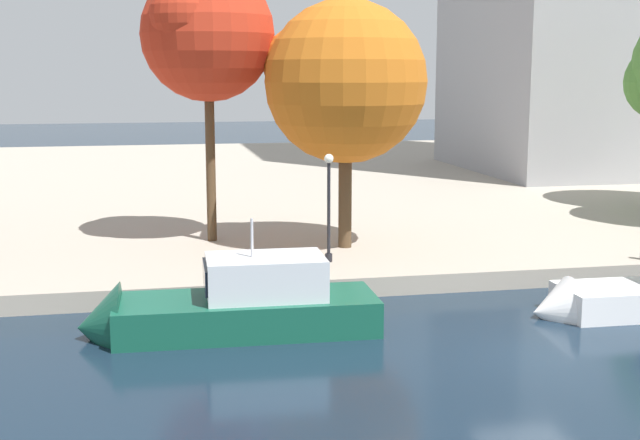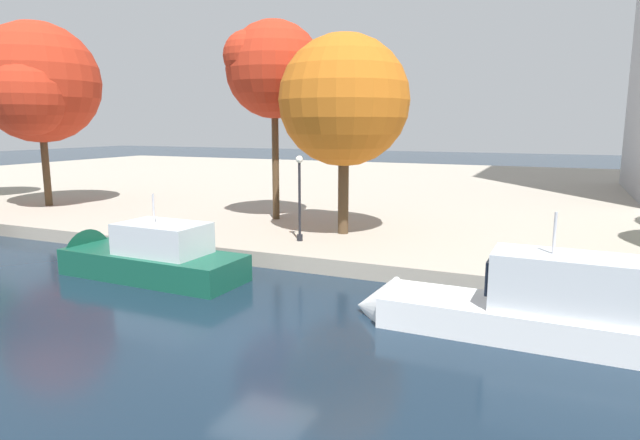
# 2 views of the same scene
# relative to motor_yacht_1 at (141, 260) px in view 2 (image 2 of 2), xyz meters

# --- Properties ---
(ground_plane) EXTENTS (220.00, 220.00, 0.00)m
(ground_plane) POSITION_rel_motor_yacht_1_xyz_m (7.75, -3.76, -0.65)
(ground_plane) COLOR #142333
(dock_promenade) EXTENTS (120.00, 55.00, 0.67)m
(dock_promenade) POSITION_rel_motor_yacht_1_xyz_m (7.75, 30.51, -0.31)
(dock_promenade) COLOR #A39989
(dock_promenade) RESTS_ON ground_plane
(motor_yacht_1) EXTENTS (8.60, 2.89, 4.24)m
(motor_yacht_1) POSITION_rel_motor_yacht_1_xyz_m (0.00, 0.00, 0.00)
(motor_yacht_1) COLOR #14513D
(motor_yacht_1) RESTS_ON ground_plane
(motor_yacht_2) EXTENTS (9.92, 2.41, 4.49)m
(motor_yacht_2) POSITION_rel_motor_yacht_1_xyz_m (14.37, -0.56, -0.01)
(motor_yacht_2) COLOR white
(motor_yacht_2) RESTS_ON ground_plane
(mooring_bollard_1) EXTENTS (0.30, 0.30, 0.82)m
(mooring_bollard_1) POSITION_rel_motor_yacht_1_xyz_m (15.69, 3.73, 0.46)
(mooring_bollard_1) COLOR #2D2D33
(mooring_bollard_1) RESTS_ON dock_promenade
(lamp_post) EXTENTS (0.33, 0.33, 3.92)m
(lamp_post) POSITION_rel_motor_yacht_1_xyz_m (4.29, 5.69, 2.17)
(lamp_post) COLOR black
(lamp_post) RESTS_ON dock_promenade
(tree_2) EXTENTS (5.26, 5.26, 10.87)m
(tree_2) POSITION_rel_motor_yacht_1_xyz_m (0.31, 10.50, 8.37)
(tree_2) COLOR #4C3823
(tree_2) RESTS_ON dock_promenade
(tree_4) EXTENTS (6.22, 6.22, 9.52)m
(tree_4) POSITION_rel_motor_yacht_1_xyz_m (5.23, 8.37, 6.49)
(tree_4) COLOR #4C3823
(tree_4) RESTS_ON dock_promenade
(tree_5) EXTENTS (7.62, 7.84, 11.74)m
(tree_5) POSITION_rel_motor_yacht_1_xyz_m (-15.48, 8.48, 7.78)
(tree_5) COLOR #4C3823
(tree_5) RESTS_ON dock_promenade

